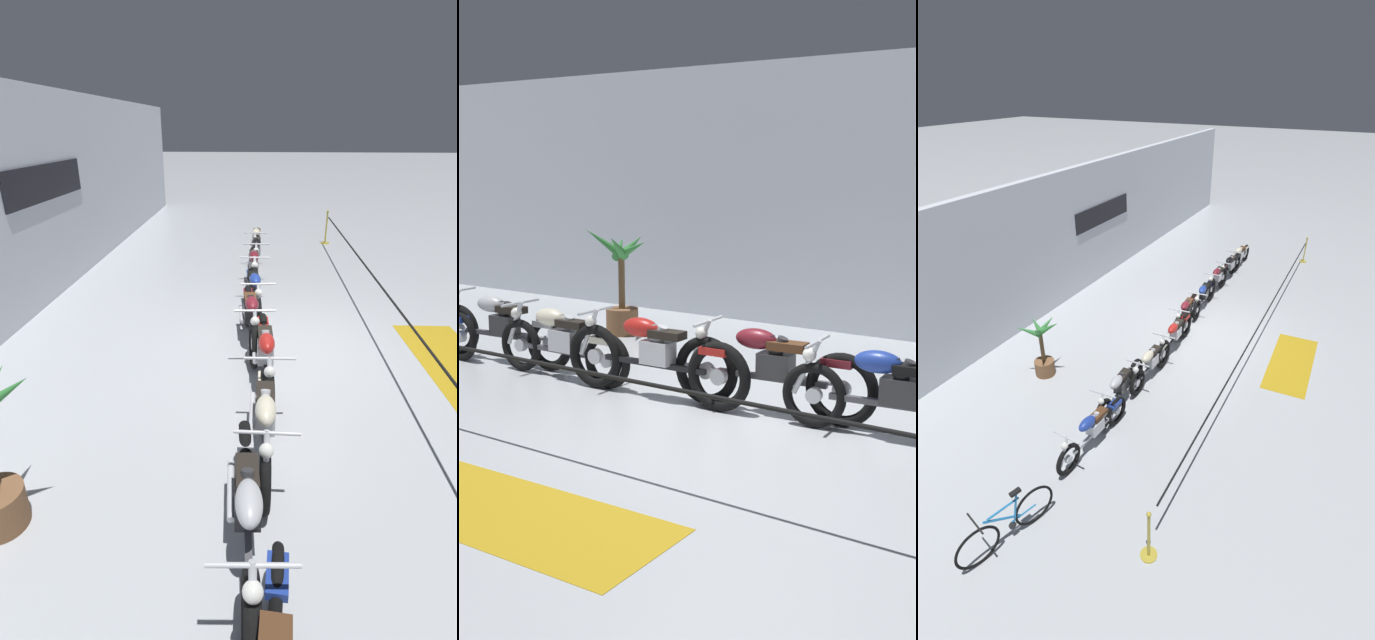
{
  "view_description": "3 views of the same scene",
  "coord_description": "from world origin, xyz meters",
  "views": [
    {
      "loc": [
        -6.64,
        0.65,
        3.46
      ],
      "look_at": [
        -0.71,
        1.03,
        0.76
      ],
      "focal_mm": 24.0,
      "sensor_mm": 36.0,
      "label": 1
    },
    {
      "loc": [
        3.94,
        -6.44,
        2.6
      ],
      "look_at": [
        -1.49,
        1.34,
        0.75
      ],
      "focal_mm": 45.0,
      "sensor_mm": 36.0,
      "label": 2
    },
    {
      "loc": [
        -10.6,
        -3.42,
        6.67
      ],
      "look_at": [
        -1.38,
        1.34,
        0.76
      ],
      "focal_mm": 24.0,
      "sensor_mm": 36.0,
      "label": 3
    }
  ],
  "objects": [
    {
      "name": "motorcycle_blue_5",
      "position": [
        1.37,
        0.67,
        0.46
      ],
      "size": [
        2.28,
        0.63,
        0.91
      ],
      "color": "black",
      "rests_on": "ground"
    },
    {
      "name": "stanchion_mid_left",
      "position": [
        7.14,
        -1.58,
        0.36
      ],
      "size": [
        0.28,
        0.28,
        1.05
      ],
      "color": "gold",
      "rests_on": "ground"
    },
    {
      "name": "motorcycle_cream_8",
      "position": [
        5.35,
        0.65,
        0.46
      ],
      "size": [
        2.28,
        0.62,
        0.92
      ],
      "color": "black",
      "rests_on": "ground"
    },
    {
      "name": "floor_banner",
      "position": [
        -0.49,
        -2.56,
        0.0
      ],
      "size": [
        2.85,
        1.17,
        0.01
      ],
      "primitive_type": "cube",
      "rotation": [
        0.0,
        0.0,
        0.03
      ],
      "color": "#B78E19",
      "rests_on": "ground"
    },
    {
      "name": "bicycle",
      "position": [
        -7.76,
        0.57,
        0.39
      ],
      "size": [
        1.7,
        0.62,
        0.97
      ],
      "color": "black",
      "rests_on": "ground"
    },
    {
      "name": "motorcycle_black_7",
      "position": [
        4.08,
        0.63,
        0.48
      ],
      "size": [
        2.45,
        0.62,
        0.96
      ],
      "color": "black",
      "rests_on": "ground"
    },
    {
      "name": "stanchion_far_left",
      "position": [
        -1.43,
        -1.58,
        0.77
      ],
      "size": [
        13.95,
        0.28,
        1.05
      ],
      "color": "gold",
      "rests_on": "ground"
    },
    {
      "name": "motorcycle_maroon_4",
      "position": [
        0.01,
        0.7,
        0.48
      ],
      "size": [
        2.31,
        0.62,
        0.96
      ],
      "color": "black",
      "rests_on": "ground"
    },
    {
      "name": "motorcycle_blue_0",
      "position": [
        -5.37,
        0.49,
        0.46
      ],
      "size": [
        2.25,
        0.62,
        0.9
      ],
      "color": "black",
      "rests_on": "ground"
    },
    {
      "name": "ground_plane",
      "position": [
        0.0,
        0.0,
        0.0
      ],
      "size": [
        120.0,
        120.0,
        0.0
      ],
      "primitive_type": "plane",
      "color": "#B2B7BC"
    },
    {
      "name": "motorcycle_silver_1",
      "position": [
        -4.02,
        0.66,
        0.46
      ],
      "size": [
        2.34,
        0.62,
        0.93
      ],
      "color": "black",
      "rests_on": "ground"
    },
    {
      "name": "back_wall",
      "position": [
        0.01,
        5.12,
        2.1
      ],
      "size": [
        28.0,
        0.29,
        4.2
      ],
      "color": "silver",
      "rests_on": "ground"
    },
    {
      "name": "motorcycle_cream_2",
      "position": [
        -2.78,
        0.5,
        0.46
      ],
      "size": [
        2.11,
        0.62,
        0.91
      ],
      "color": "black",
      "rests_on": "ground"
    },
    {
      "name": "motorcycle_red_3",
      "position": [
        -1.35,
        0.48,
        0.48
      ],
      "size": [
        2.45,
        0.62,
        0.96
      ],
      "color": "black",
      "rests_on": "ground"
    },
    {
      "name": "motorcycle_maroon_6",
      "position": [
        2.78,
        0.69,
        0.48
      ],
      "size": [
        2.28,
        0.62,
        0.97
      ],
      "color": "black",
      "rests_on": "ground"
    },
    {
      "name": "potted_palm_left_of_row",
      "position": [
        -3.88,
        2.98,
        0.7
      ],
      "size": [
        1.06,
        0.98,
        1.7
      ],
      "color": "brown",
      "rests_on": "ground"
    }
  ]
}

